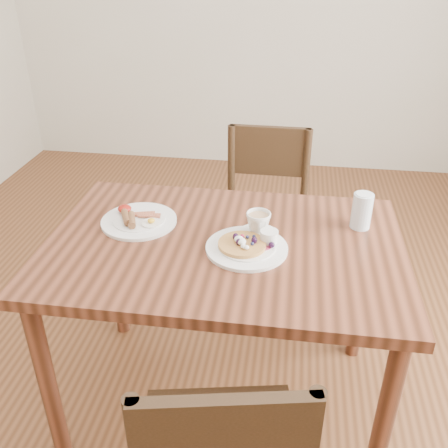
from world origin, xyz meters
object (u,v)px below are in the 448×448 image
dining_table (224,266)px  teacup_saucer (258,225)px  breakfast_plate (138,220)px  water_glass (362,211)px  chair_far (264,214)px  pancake_plate (248,246)px

dining_table → teacup_saucer: (0.11, 0.06, 0.14)m
breakfast_plate → teacup_saucer: 0.44m
breakfast_plate → teacup_saucer: bearing=-3.3°
dining_table → water_glass: size_ratio=9.38×
dining_table → breakfast_plate: size_ratio=4.44×
chair_far → breakfast_plate: chair_far is taller
chair_far → pancake_plate: size_ratio=3.26×
pancake_plate → water_glass: (0.38, 0.20, 0.05)m
water_glass → breakfast_plate: bearing=-173.9°
chair_far → breakfast_plate: (-0.42, -0.61, 0.27)m
chair_far → pancake_plate: chair_far is taller
dining_table → pancake_plate: bearing=-21.2°
breakfast_plate → teacup_saucer: (0.43, -0.03, 0.03)m
teacup_saucer → chair_far: bearing=91.3°
chair_far → water_glass: 0.71m
pancake_plate → chair_far: bearing=89.2°
pancake_plate → teacup_saucer: bearing=75.5°
water_glass → pancake_plate: bearing=-151.5°
dining_table → teacup_saucer: teacup_saucer is taller
dining_table → water_glass: (0.46, 0.17, 0.16)m
chair_far → breakfast_plate: bearing=55.7°
dining_table → pancake_plate: size_ratio=4.44×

